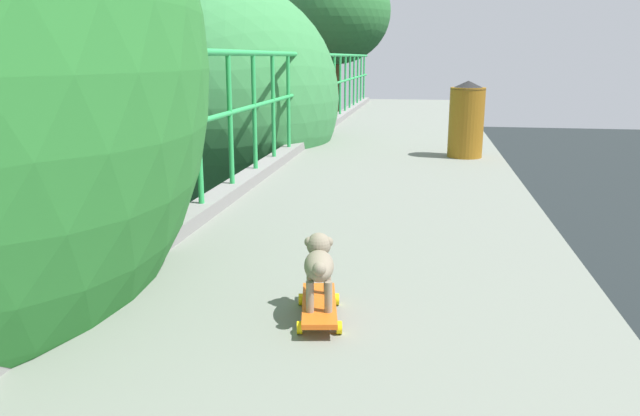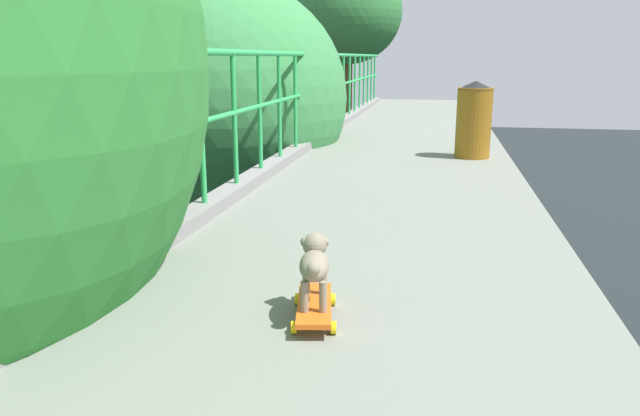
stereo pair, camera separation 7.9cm
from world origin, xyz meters
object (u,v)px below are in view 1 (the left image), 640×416
at_px(toy_skateboard, 319,306).
at_px(car_yellow_cab_fifth, 108,350).
at_px(litter_bin, 466,119).
at_px(city_bus, 166,173).
at_px(small_dog, 319,262).

bearing_deg(toy_skateboard, car_yellow_cab_fifth, 126.44).
height_order(car_yellow_cab_fifth, toy_skateboard, toy_skateboard).
bearing_deg(litter_bin, toy_skateboard, -100.71).
bearing_deg(car_yellow_cab_fifth, city_bus, 108.06).
bearing_deg(litter_bin, car_yellow_cab_fifth, 157.81).
bearing_deg(toy_skateboard, small_dog, 101.67).
xyz_separation_m(car_yellow_cab_fifth, small_dog, (5.69, -7.69, 4.84)).
distance_m(small_dog, litter_bin, 5.08).
xyz_separation_m(car_yellow_cab_fifth, toy_skateboard, (5.70, -7.72, 4.63)).
relative_size(toy_skateboard, litter_bin, 0.56).
distance_m(city_bus, small_dog, 21.96).
xyz_separation_m(toy_skateboard, litter_bin, (0.95, 5.01, 0.41)).
bearing_deg(car_yellow_cab_fifth, litter_bin, -22.19).
relative_size(city_bus, toy_skateboard, 23.03).
relative_size(car_yellow_cab_fifth, litter_bin, 4.43).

